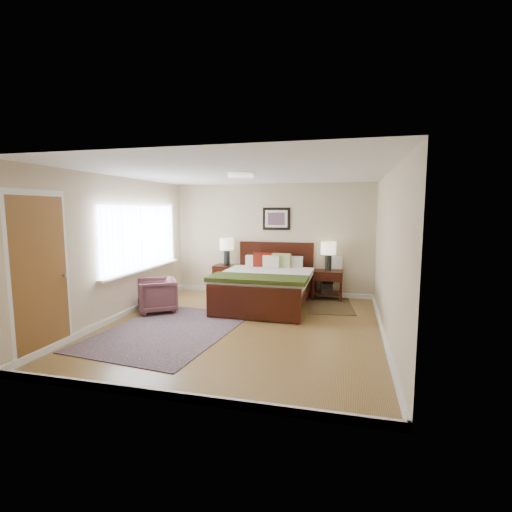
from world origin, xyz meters
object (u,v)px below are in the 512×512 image
lamp_left (227,247)px  armchair (157,295)px  nightstand_left (227,271)px  nightstand_right (328,282)px  bed (266,279)px  lamp_right (328,251)px  rug_persian (169,331)px

lamp_left → armchair: 2.10m
nightstand_left → armchair: 1.95m
nightstand_right → nightstand_left: bearing=-179.8°
nightstand_left → bed: bearing=-36.7°
nightstand_left → lamp_right: lamp_right is taller
armchair → lamp_left: bearing=123.3°
nightstand_right → bed: bearing=-144.5°
nightstand_left → armchair: (-0.80, -1.76, -0.22)m
nightstand_left → lamp_left: (0.00, 0.02, 0.55)m
rug_persian → lamp_left: bearing=94.9°
nightstand_right → armchair: (-3.07, -1.77, -0.06)m
bed → lamp_right: (1.17, 0.85, 0.50)m
lamp_right → armchair: size_ratio=0.88×
nightstand_left → nightstand_right: bearing=0.2°
nightstand_right → rug_persian: 3.64m
bed → lamp_left: 1.50m
armchair → nightstand_right: bearing=87.3°
nightstand_left → lamp_left: size_ratio=1.09×
lamp_left → nightstand_right: bearing=-0.3°
bed → armchair: bearing=-153.7°
nightstand_left → rug_persian: bearing=-91.3°
nightstand_right → lamp_left: (-2.28, 0.01, 0.71)m
lamp_right → armchair: 3.63m
nightstand_left → armchair: nightstand_left is taller
nightstand_right → rug_persian: size_ratio=0.24×
nightstand_left → lamp_right: (2.28, 0.02, 0.51)m
nightstand_left → lamp_right: size_ratio=1.09×
lamp_left → rug_persian: bearing=-91.2°
nightstand_left → rug_persian: nightstand_left is taller
bed → nightstand_right: (1.17, 0.83, -0.17)m
nightstand_left → rug_persian: size_ratio=0.25×
bed → lamp_left: lamp_left is taller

